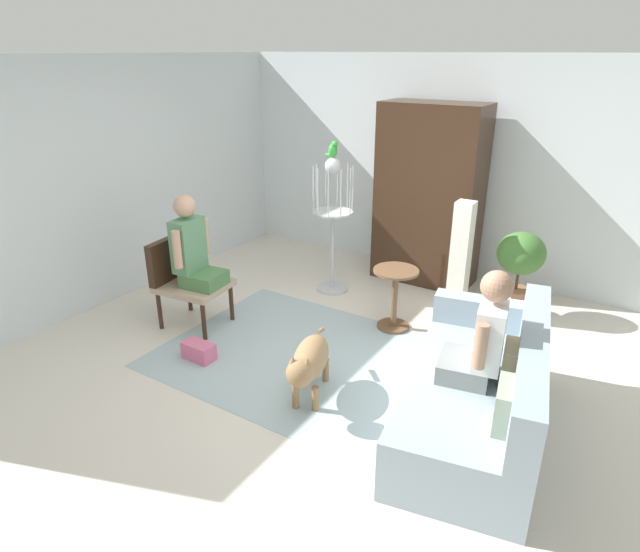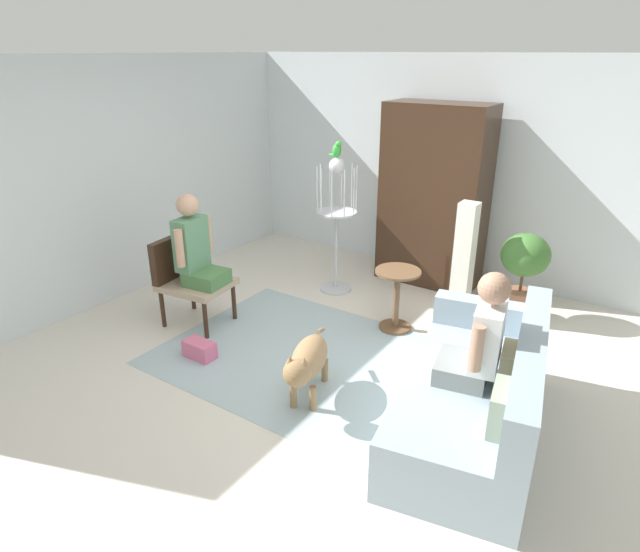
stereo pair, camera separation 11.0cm
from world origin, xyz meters
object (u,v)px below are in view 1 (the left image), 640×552
couch (480,394)px  column_lamp (460,260)px  armchair (183,275)px  round_end_table (395,294)px  handbag (199,351)px  dog (309,361)px  bird_cage_stand (333,218)px  person_on_armchair (192,249)px  potted_plant (520,263)px  person_on_couch (483,337)px  parrot (333,150)px  armoire_cabinet (429,195)px

couch → column_lamp: size_ratio=1.64×
armchair → column_lamp: (2.24, 1.67, 0.08)m
round_end_table → column_lamp: size_ratio=0.52×
handbag → armchair: bearing=142.6°
dog → bird_cage_stand: bearing=116.5°
person_on_armchair → dog: size_ratio=1.01×
potted_plant → person_on_couch: bearing=-83.5°
couch → parrot: bearing=144.4°
armoire_cabinet → handbag: (-0.97, -2.84, -0.95)m
potted_plant → armoire_cabinet: 1.32m
person_on_couch → dog: size_ratio=0.93×
armchair → handbag: armchair is taller
round_end_table → column_lamp: (0.41, 0.66, 0.23)m
parrot → handbag: bearing=-96.1°
bird_cage_stand → potted_plant: (1.93, 0.49, -0.30)m
person_on_couch → dog: 1.33m
potted_plant → handbag: 3.29m
potted_plant → bird_cage_stand: bearing=-165.8°
parrot → column_lamp: size_ratio=0.15×
parrot → round_end_table: bearing=-25.1°
potted_plant → armoire_cabinet: armoire_cabinet is taller
bird_cage_stand → handbag: 2.12m
dog → potted_plant: size_ratio=0.98×
dog → handbag: size_ratio=3.01×
person_on_couch → dog: bearing=-165.6°
person_on_armchair → handbag: bearing=-46.1°
person_on_couch → bird_cage_stand: (-2.17, 1.61, 0.09)m
bird_cage_stand → potted_plant: size_ratio=1.70×
couch → person_on_couch: person_on_couch is taller
round_end_table → potted_plant: size_ratio=0.70×
couch → bird_cage_stand: 2.76m
dog → parrot: 2.49m
person_on_couch → potted_plant: person_on_couch is taller
couch → handbag: bearing=-170.9°
couch → handbag: size_ratio=6.78×
column_lamp → armoire_cabinet: 1.05m
couch → round_end_table: bearing=137.3°
person_on_armchair → parrot: 1.80m
couch → dog: 1.29m
person_on_armchair → armoire_cabinet: size_ratio=0.43×
parrot → column_lamp: parrot is taller
armchair → person_on_couch: size_ratio=1.07×
person_on_couch → column_lamp: (-0.76, 1.80, -0.18)m
round_end_table → handbag: size_ratio=2.14×
potted_plant → person_on_armchair: bearing=-143.2°
armchair → armoire_cabinet: size_ratio=0.43×
person_on_armchair → bird_cage_stand: bird_cage_stand is taller
person_on_couch → bird_cage_stand: bearing=143.5°
bird_cage_stand → armoire_cabinet: 1.18m
parrot → column_lamp: bearing=7.6°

